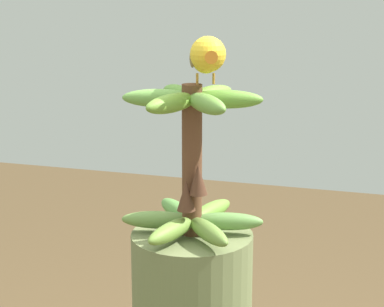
% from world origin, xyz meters
% --- Properties ---
extents(banana_bunch, '(0.28, 0.28, 0.30)m').
position_xyz_m(banana_bunch, '(-0.00, 0.00, 1.23)').
color(banana_bunch, brown).
rests_on(banana_bunch, banana_tree).
extents(perched_bird, '(0.11, 0.22, 0.09)m').
position_xyz_m(perched_bird, '(-0.03, 0.01, 1.44)').
color(perched_bird, '#C68933').
rests_on(perched_bird, banana_bunch).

